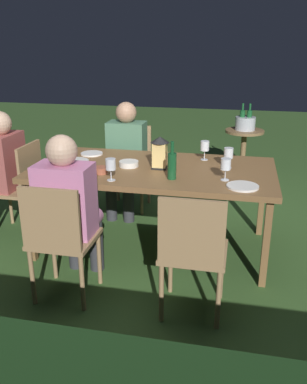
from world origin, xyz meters
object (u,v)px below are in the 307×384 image
Objects in this scene: plate_a at (74,161)px; plate_b at (92,154)px; bowl_olives at (101,170)px; wine_glass_d at (205,147)px; wine_glass_c at (111,165)px; dining_table at (153,173)px; person_in_green at (125,154)px; side_table at (244,146)px; ice_bucket at (245,122)px; chair_side_left_b at (131,163)px; chair_head_far at (20,185)px; green_bottle_on_table at (172,165)px; bowl_bread at (129,164)px; chair_side_right_b at (60,237)px; person_in_pink at (70,205)px; chair_side_right_a at (193,250)px; wine_glass_b at (228,154)px; lantern_centerpiece at (160,151)px; plate_c at (243,186)px; wine_glass_a at (226,165)px.

plate_a and plate_b have the same top height.
wine_glass_d is at bearing -143.51° from bowl_olives.
wine_glass_c is at bearing 48.81° from wine_glass_d.
plate_a reaches higher than dining_table.
person_in_green is 1.96m from side_table.
ice_bucket is at bearing -110.20° from wine_glass_c.
chair_side_left_b is 1.21m from chair_head_far.
green_bottle_on_table is 1.14× the size of plate_a.
bowl_bread is (0.41, -0.25, -0.09)m from green_bottle_on_table.
wine_glass_c is 0.22m from bowl_olives.
chair_side_right_b is at bearing 69.47° from ice_bucket.
person_in_pink reaches higher than chair_side_right_a.
wine_glass_d is 0.69m from bowl_bread.
bowl_olives is at bearing -38.80° from chair_side_right_a.
bowl_bread is at bearing 9.08° from wine_glass_b.
lantern_centerpiece reaches higher than chair_side_right_a.
chair_side_right_b is 3.28× the size of lantern_centerpiece.
dining_table is at bearing -146.64° from bowl_olives.
chair_head_far is at bearing 48.73° from ice_bucket.
plate_c is at bearing 169.85° from chair_head_far.
person_in_green is (0.45, -0.71, -0.05)m from dining_table.
person_in_pink is 4.54× the size of plate_a.
wine_glass_b is at bearing -176.49° from chair_head_far.
chair_side_right_a reaches higher than plate_a.
chair_side_right_b is at bearing 60.70° from lantern_centerpiece.
chair_head_far is 1.89m from wine_glass_a.
chair_head_far is 1.40× the size of side_table.
green_bottle_on_table is at bearing -135.30° from chair_side_right_b.
chair_side_left_b is 5.15× the size of wine_glass_b.
person_in_pink is at bearing -90.00° from chair_side_right_b.
lantern_centerpiece is 0.77m from plate_a.
ice_bucket reaches higher than wine_glass_b.
wine_glass_d reaches higher than plate_c.
person_in_green is at bearing -138.08° from chair_head_far.
plate_b is (0.65, -0.28, 0.06)m from dining_table.
person_in_pink is at bearing -12.33° from chair_side_right_a.
plate_c is (-0.53, 0.08, -0.10)m from green_bottle_on_table.
ice_bucket reaches higher than plate_a.
bowl_bread is at bearing 145.61° from plate_b.
chair_head_far is 0.76× the size of person_in_pink.
plate_c is 1.42× the size of bowl_bread.
wine_glass_b is 0.27× the size of side_table.
chair_head_far is at bearing -41.92° from person_in_pink.
plate_b is 0.59× the size of ice_bucket.
wine_glass_c reaches higher than plate_b.
wine_glass_d is 1.04× the size of bowl_bread.
dining_table is 0.71m from plate_b.
side_table is at bearing -131.26° from chair_head_far.
wine_glass_d reaches higher than plate_a.
dining_table is at bearing 116.19° from chair_side_left_b.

